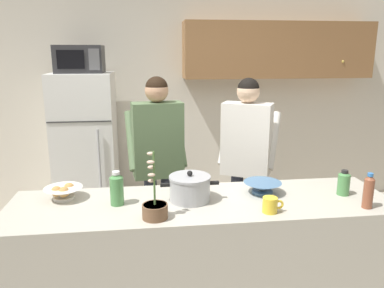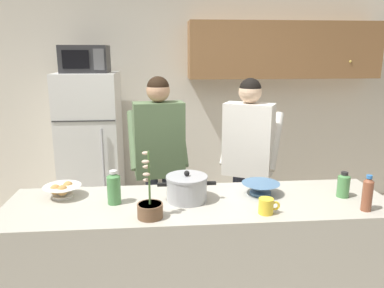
{
  "view_description": "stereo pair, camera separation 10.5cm",
  "coord_description": "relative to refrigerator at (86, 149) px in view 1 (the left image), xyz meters",
  "views": [
    {
      "loc": [
        -0.35,
        -2.24,
        1.86
      ],
      "look_at": [
        0.0,
        0.55,
        1.17
      ],
      "focal_mm": 34.9,
      "sensor_mm": 36.0,
      "label": 1
    },
    {
      "loc": [
        -0.25,
        -2.25,
        1.86
      ],
      "look_at": [
        0.0,
        0.55,
        1.17
      ],
      "focal_mm": 34.9,
      "sensor_mm": 36.0,
      "label": 2
    }
  ],
  "objects": [
    {
      "name": "back_wall_unit",
      "position": [
        1.25,
        0.4,
        0.59
      ],
      "size": [
        6.0,
        0.48,
        2.6
      ],
      "color": "silver",
      "rests_on": "ground"
    },
    {
      "name": "bread_bowl",
      "position": [
        0.11,
        -1.7,
        0.14
      ],
      "size": [
        0.25,
        0.25,
        0.1
      ],
      "color": "white",
      "rests_on": "kitchen_island"
    },
    {
      "name": "refrigerator",
      "position": [
        0.0,
        0.0,
        0.0
      ],
      "size": [
        0.64,
        0.68,
        1.65
      ],
      "color": "white",
      "rests_on": "ground"
    },
    {
      "name": "cooking_pot",
      "position": [
        0.93,
        -1.82,
        0.18
      ],
      "size": [
        0.38,
        0.27,
        0.2
      ],
      "color": "#ADAFB5",
      "rests_on": "kitchen_island"
    },
    {
      "name": "microwave",
      "position": [
        0.0,
        -0.02,
        0.97
      ],
      "size": [
        0.48,
        0.37,
        0.28
      ],
      "color": "#2D2D30",
      "rests_on": "refrigerator"
    },
    {
      "name": "bottle_mid_counter",
      "position": [
        1.98,
        -1.85,
        0.18
      ],
      "size": [
        0.08,
        0.08,
        0.17
      ],
      "color": "#4C8C4C",
      "rests_on": "kitchen_island"
    },
    {
      "name": "coffee_mug",
      "position": [
        1.39,
        -2.07,
        0.14
      ],
      "size": [
        0.13,
        0.09,
        0.1
      ],
      "color": "yellow",
      "rests_on": "kitchen_island"
    },
    {
      "name": "bottle_far_corner",
      "position": [
        2.01,
        -2.08,
        0.2
      ],
      "size": [
        0.06,
        0.06,
        0.23
      ],
      "color": "brown",
      "rests_on": "kitchen_island"
    },
    {
      "name": "empty_bowl",
      "position": [
        1.44,
        -1.76,
        0.14
      ],
      "size": [
        0.26,
        0.26,
        0.08
      ],
      "color": "#4C7299",
      "rests_on": "kitchen_island"
    },
    {
      "name": "potted_orchid",
      "position": [
        0.7,
        -2.06,
        0.16
      ],
      "size": [
        0.15,
        0.15,
        0.4
      ],
      "color": "brown",
      "rests_on": "kitchen_island"
    },
    {
      "name": "kitchen_island",
      "position": [
        1.01,
        -1.85,
        -0.37
      ],
      "size": [
        2.49,
        0.68,
        0.92
      ],
      "primitive_type": "cube",
      "color": "#BCB7A8",
      "rests_on": "ground"
    },
    {
      "name": "person_by_sink",
      "position": [
        1.53,
        -0.99,
        0.21
      ],
      "size": [
        0.62,
        0.58,
        1.65
      ],
      "color": "#33384C",
      "rests_on": "ground"
    },
    {
      "name": "person_near_pot",
      "position": [
        0.75,
        -0.97,
        0.22
      ],
      "size": [
        0.55,
        0.47,
        1.67
      ],
      "color": "#33384C",
      "rests_on": "ground"
    },
    {
      "name": "bottle_near_edge",
      "position": [
        0.46,
        -1.83,
        0.2
      ],
      "size": [
        0.09,
        0.09,
        0.22
      ],
      "color": "#4C8C4C",
      "rests_on": "kitchen_island"
    }
  ]
}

